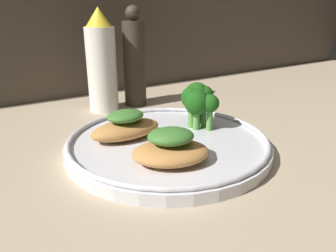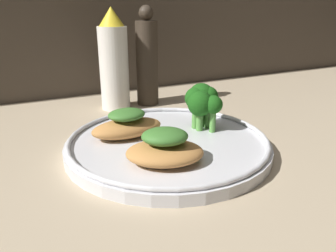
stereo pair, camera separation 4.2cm
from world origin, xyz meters
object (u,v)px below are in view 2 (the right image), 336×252
at_px(broccoli_bunch, 202,101).
at_px(pepper_grinder, 147,61).
at_px(sauce_bottle, 111,62).
at_px(plate, 168,143).

relative_size(broccoli_bunch, pepper_grinder, 0.35).
relative_size(broccoli_bunch, sauce_bottle, 0.36).
height_order(broccoli_bunch, sauce_bottle, sauce_bottle).
bearing_deg(broccoli_bunch, sauce_bottle, 109.04).
bearing_deg(pepper_grinder, sauce_bottle, -180.00).
xyz_separation_m(sauce_bottle, pepper_grinder, (0.07, 0.00, -0.00)).
bearing_deg(broccoli_bunch, pepper_grinder, 89.51).
distance_m(plate, sauce_bottle, 0.23).
distance_m(broccoli_bunch, pepper_grinder, 0.20).
height_order(plate, broccoli_bunch, broccoli_bunch).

